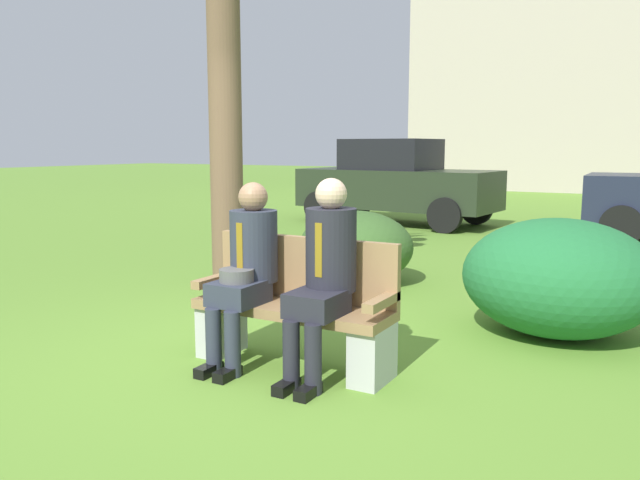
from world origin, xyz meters
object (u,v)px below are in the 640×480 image
Objects in this scene: seated_man_left at (246,264)px; seated_man_right at (325,268)px; shrub_mid_lawn at (356,247)px; building_backdrop at (583,4)px; shrub_near_bench at (559,277)px; park_bench at (296,310)px; parked_car_near at (396,182)px.

seated_man_right is at bearing 0.93° from seated_man_left.
building_backdrop is (-0.40, 19.96, 6.39)m from shrub_mid_lawn.
seated_man_right is 0.10× the size of building_backdrop.
shrub_near_bench is 0.11× the size of building_backdrop.
seated_man_left is 0.83× the size of shrub_near_bench.
park_bench is 2.23m from shrub_near_bench.
building_backdrop is at bearing 97.42° from shrub_near_bench.
seated_man_right is at bearing -124.08° from shrub_near_bench.
building_backdrop is (-1.54, 22.77, 6.06)m from seated_man_right.
building_backdrop is at bearing 93.87° from seated_man_right.
building_backdrop reaches higher than park_bench.
building_backdrop is (1.36, 14.56, 5.96)m from parked_car_near.
park_bench is 23.57m from building_backdrop.
seated_man_right is 2.15m from shrub_near_bench.
park_bench is 0.47m from seated_man_left.
park_bench is 2.82m from shrub_mid_lawn.
park_bench is at bearing -86.86° from building_backdrop.
building_backdrop is (-2.74, 21.00, 6.32)m from shrub_near_bench.
building_backdrop is at bearing 93.14° from park_bench.
park_bench is at bearing -72.16° from parked_car_near.
parked_car_near is (-2.28, 8.22, 0.12)m from seated_man_left.
shrub_near_bench is 0.38× the size of parked_car_near.
shrub_mid_lawn is at bearing 107.43° from park_bench.
park_bench is at bearing 158.51° from seated_man_right.
seated_man_left is at bearing -87.70° from building_backdrop.
seated_man_right is 0.86× the size of shrub_near_bench.
shrub_mid_lawn is 20.97m from building_backdrop.
shrub_mid_lawn is at bearing -71.96° from parked_car_near.
parked_car_near reaches higher than shrub_near_bench.
park_bench is at bearing 21.17° from seated_man_left.
seated_man_left reaches higher than shrub_near_bench.
parked_car_near is (-2.60, 8.09, 0.44)m from park_bench.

